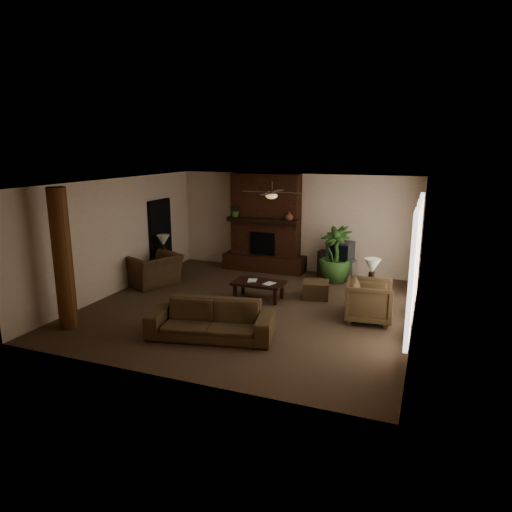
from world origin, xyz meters
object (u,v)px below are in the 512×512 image
at_px(log_column, 63,259).
at_px(lamp_right, 372,268).
at_px(tv_stand, 339,269).
at_px(lamp_left, 163,242).
at_px(ottoman, 316,290).
at_px(sofa, 211,314).
at_px(armchair_left, 153,265).
at_px(armchair_right, 370,299).
at_px(side_table_left, 162,268).
at_px(side_table_right, 369,299).
at_px(coffee_table, 259,284).
at_px(floor_plant, 335,266).
at_px(floor_vase, 323,261).

distance_m(log_column, lamp_right, 6.34).
relative_size(tv_stand, lamp_right, 1.31).
bearing_deg(log_column, lamp_left, 92.35).
distance_m(ottoman, lamp_right, 1.65).
distance_m(sofa, armchair_left, 3.86).
height_order(armchair_right, lamp_left, lamp_left).
bearing_deg(tv_stand, lamp_left, -153.81).
height_order(armchair_right, lamp_right, lamp_right).
height_order(sofa, armchair_right, armchair_right).
xyz_separation_m(armchair_left, armchair_right, (5.61, -0.58, -0.07)).
bearing_deg(armchair_right, log_column, 107.89).
xyz_separation_m(armchair_left, side_table_left, (-0.15, 0.66, -0.27)).
height_order(armchair_left, ottoman, armchair_left).
relative_size(sofa, side_table_right, 4.28).
bearing_deg(side_table_left, coffee_table, -13.69).
bearing_deg(tv_stand, armchair_right, -63.11).
bearing_deg(ottoman, armchair_right, -37.82).
height_order(sofa, ottoman, sofa).
xyz_separation_m(tv_stand, lamp_left, (-4.52, -1.74, 0.75)).
height_order(side_table_left, side_table_right, same).
relative_size(armchair_left, tv_stand, 1.46).
xyz_separation_m(floor_plant, side_table_right, (1.19, -1.99, -0.14)).
height_order(armchair_left, floor_vase, armchair_left).
distance_m(ottoman, tv_stand, 1.96).
xyz_separation_m(sofa, lamp_right, (2.64, 2.48, 0.54)).
xyz_separation_m(armchair_right, floor_plant, (-1.26, 2.60, -0.05)).
relative_size(floor_vase, side_table_right, 1.40).
height_order(sofa, tv_stand, sofa).
bearing_deg(lamp_left, coffee_table, -14.73).
height_order(log_column, coffee_table, log_column).
bearing_deg(lamp_right, coffee_table, -178.47).
distance_m(sofa, lamp_right, 3.66).
distance_m(floor_plant, side_table_left, 4.71).
relative_size(floor_vase, lamp_left, 1.18).
height_order(tv_stand, lamp_left, lamp_left).
bearing_deg(sofa, ottoman, 54.95).
distance_m(sofa, tv_stand, 5.18).
distance_m(armchair_left, armchair_right, 5.64).
distance_m(armchair_left, tv_stand, 5.05).
height_order(armchair_right, floor_plant, armchair_right).
bearing_deg(tv_stand, lamp_right, -59.73).
height_order(ottoman, tv_stand, tv_stand).
height_order(sofa, side_table_left, sofa).
bearing_deg(armchair_left, floor_vase, 145.54).
bearing_deg(ottoman, side_table_left, 177.81).
bearing_deg(armchair_left, sofa, 73.03).
relative_size(coffee_table, floor_vase, 1.56).
relative_size(coffee_table, tv_stand, 1.41).
relative_size(tv_stand, lamp_left, 1.31).
bearing_deg(armchair_left, coffee_table, 111.73).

